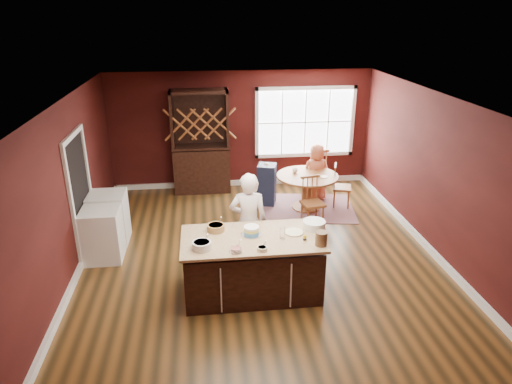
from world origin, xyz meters
TOP-DOWN VIEW (x-y plane):
  - room_shell at (0.00, 0.00)m, footprint 7.00×7.00m
  - window at (1.50, 3.47)m, footprint 2.36×0.10m
  - doorway at (-2.97, 0.60)m, footprint 0.08×1.26m
  - kitchen_island at (-0.25, -1.00)m, footprint 2.04×1.07m
  - dining_table at (1.24, 1.93)m, footprint 1.29×1.29m
  - baker at (-0.23, -0.30)m, footprint 0.63×0.44m
  - layer_cake at (-0.25, -0.91)m, footprint 0.31×0.31m
  - bowl_blue at (-0.97, -1.24)m, footprint 0.27×0.27m
  - bowl_yellow at (-0.76, -0.72)m, footprint 0.26×0.26m
  - bowl_pink at (-0.51, -1.39)m, footprint 0.17×0.17m
  - bowl_olive at (-0.16, -1.39)m, footprint 0.14×0.14m
  - drinking_glass at (0.17, -1.08)m, footprint 0.08×0.08m
  - dinner_plate at (0.37, -0.93)m, footprint 0.28×0.28m
  - white_tub at (0.70, -0.81)m, footprint 0.34×0.34m
  - stoneware_crock at (0.68, -1.34)m, footprint 0.17×0.17m
  - toy_figurine at (0.48, -1.18)m, footprint 0.05×0.05m
  - rug at (1.24, 1.93)m, footprint 2.19×1.81m
  - chair_east at (2.01, 1.96)m, footprint 0.48×0.49m
  - chair_south at (1.18, 1.15)m, footprint 0.47×0.46m
  - chair_north at (1.61, 2.77)m, footprint 0.55×0.54m
  - seated_woman at (1.54, 2.39)m, footprint 0.65×0.44m
  - high_chair at (0.43, 2.27)m, footprint 0.47×0.47m
  - toddler at (0.49, 2.28)m, footprint 0.18×0.14m
  - table_plate at (1.53, 1.78)m, footprint 0.18×0.18m
  - table_cup at (1.01, 2.12)m, footprint 0.11×0.11m
  - hutch at (-0.94, 3.22)m, footprint 1.27×0.53m
  - washer at (-2.64, 0.28)m, footprint 0.62×0.60m
  - dryer at (-2.64, 0.92)m, footprint 0.64×0.62m

SIDE VIEW (x-z plane):
  - rug at x=1.24m, z-range 0.00..0.01m
  - kitchen_island at x=-0.25m, z-range -0.02..0.90m
  - washer at x=-2.64m, z-range 0.00..0.90m
  - dryer at x=-2.64m, z-range 0.00..0.93m
  - high_chair at x=0.43m, z-range 0.00..0.93m
  - chair_east at x=2.01m, z-range 0.00..0.94m
  - chair_south at x=1.18m, z-range 0.00..0.98m
  - dining_table at x=1.24m, z-range 0.16..0.91m
  - chair_north at x=1.61m, z-range 0.00..1.09m
  - seated_woman at x=1.54m, z-range 0.00..1.27m
  - table_plate at x=1.53m, z-range 0.75..0.76m
  - table_cup at x=1.01m, z-range 0.75..0.84m
  - toddler at x=0.49m, z-range 0.68..0.94m
  - baker at x=-0.23m, z-range 0.00..1.65m
  - dinner_plate at x=0.37m, z-range 0.92..0.94m
  - bowl_olive at x=-0.16m, z-range 0.92..0.97m
  - bowl_pink at x=-0.51m, z-range 0.92..0.98m
  - toy_figurine at x=0.48m, z-range 0.92..1.01m
  - bowl_yellow at x=-0.76m, z-range 0.92..1.02m
  - bowl_blue at x=-0.97m, z-range 0.92..1.02m
  - white_tub at x=0.70m, z-range 0.92..1.04m
  - layer_cake at x=-0.25m, z-range 0.92..1.05m
  - drinking_glass at x=0.17m, z-range 0.92..1.09m
  - stoneware_crock at x=0.68m, z-range 0.92..1.12m
  - doorway at x=-2.97m, z-range -0.04..2.09m
  - hutch at x=-0.94m, z-range 0.00..2.34m
  - room_shell at x=0.00m, z-range -2.15..4.85m
  - window at x=1.50m, z-range 0.67..2.33m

